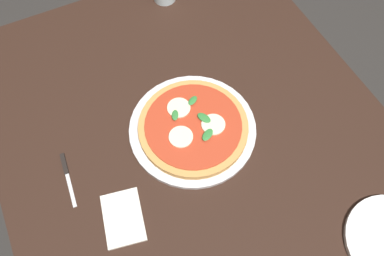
{
  "coord_description": "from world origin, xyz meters",
  "views": [
    {
      "loc": [
        -0.38,
        0.21,
        1.6
      ],
      "look_at": [
        0.04,
        0.0,
        0.73
      ],
      "focal_mm": 35.27,
      "sensor_mm": 36.0,
      "label": 1
    }
  ],
  "objects_px": {
    "napkin": "(123,218)",
    "knife": "(67,173)",
    "pizza": "(194,126)",
    "dining_table": "(199,158)",
    "serving_tray": "(192,129)"
  },
  "relations": [
    {
      "from": "pizza",
      "to": "knife",
      "type": "distance_m",
      "value": 0.34
    },
    {
      "from": "pizza",
      "to": "napkin",
      "type": "height_order",
      "value": "pizza"
    },
    {
      "from": "napkin",
      "to": "dining_table",
      "type": "bearing_deg",
      "value": -68.55
    },
    {
      "from": "serving_tray",
      "to": "napkin",
      "type": "xyz_separation_m",
      "value": [
        -0.14,
        0.25,
        -0.0
      ]
    },
    {
      "from": "dining_table",
      "to": "napkin",
      "type": "xyz_separation_m",
      "value": [
        -0.1,
        0.25,
        0.1
      ]
    },
    {
      "from": "napkin",
      "to": "knife",
      "type": "bearing_deg",
      "value": 26.96
    },
    {
      "from": "serving_tray",
      "to": "knife",
      "type": "xyz_separation_m",
      "value": [
        0.03,
        0.33,
        -0.0
      ]
    },
    {
      "from": "dining_table",
      "to": "pizza",
      "type": "bearing_deg",
      "value": -3.06
    },
    {
      "from": "serving_tray",
      "to": "pizza",
      "type": "relative_size",
      "value": 1.17
    },
    {
      "from": "pizza",
      "to": "serving_tray",
      "type": "bearing_deg",
      "value": 45.51
    },
    {
      "from": "serving_tray",
      "to": "dining_table",
      "type": "bearing_deg",
      "value": -177.77
    },
    {
      "from": "knife",
      "to": "serving_tray",
      "type": "bearing_deg",
      "value": -94.67
    },
    {
      "from": "dining_table",
      "to": "serving_tray",
      "type": "xyz_separation_m",
      "value": [
        0.04,
        0.0,
        0.1
      ]
    },
    {
      "from": "napkin",
      "to": "knife",
      "type": "xyz_separation_m",
      "value": [
        0.17,
        0.09,
        -0.0
      ]
    },
    {
      "from": "knife",
      "to": "pizza",
      "type": "bearing_deg",
      "value": -95.24
    }
  ]
}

